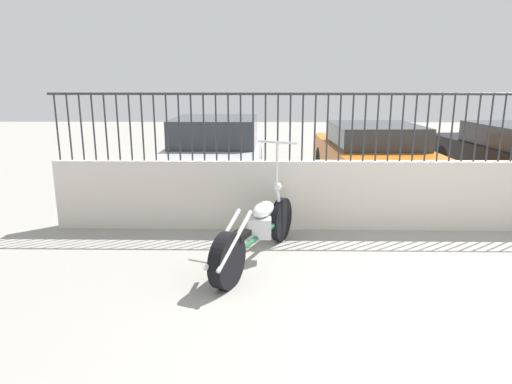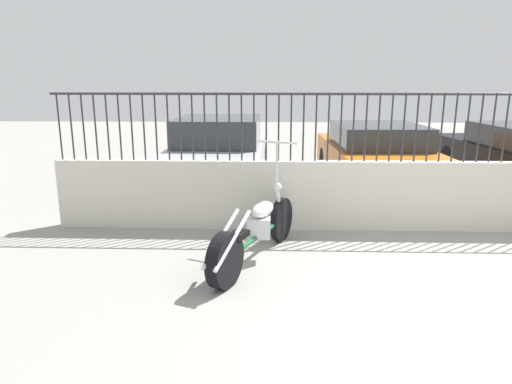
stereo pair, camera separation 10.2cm
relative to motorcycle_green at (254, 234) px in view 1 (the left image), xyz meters
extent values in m
plane|color=gray|center=(2.20, -1.57, -0.37)|extent=(40.00, 40.00, 0.00)
cube|color=beige|center=(2.20, 1.36, 0.13)|extent=(10.14, 0.18, 0.99)
cylinder|color=#2D2D33|center=(-2.79, 1.36, 1.10)|extent=(0.02, 0.02, 0.94)
cylinder|color=#2D2D33|center=(-2.62, 1.36, 1.10)|extent=(0.02, 0.02, 0.94)
cylinder|color=#2D2D33|center=(-2.45, 1.36, 1.10)|extent=(0.02, 0.02, 0.94)
cylinder|color=#2D2D33|center=(-2.27, 1.36, 1.10)|extent=(0.02, 0.02, 0.94)
cylinder|color=#2D2D33|center=(-2.10, 1.36, 1.10)|extent=(0.02, 0.02, 0.94)
cylinder|color=#2D2D33|center=(-1.93, 1.36, 1.10)|extent=(0.02, 0.02, 0.94)
cylinder|color=#2D2D33|center=(-1.76, 1.36, 1.10)|extent=(0.02, 0.02, 0.94)
cylinder|color=#2D2D33|center=(-1.59, 1.36, 1.10)|extent=(0.02, 0.02, 0.94)
cylinder|color=#2D2D33|center=(-1.41, 1.36, 1.10)|extent=(0.02, 0.02, 0.94)
cylinder|color=#2D2D33|center=(-1.24, 1.36, 1.10)|extent=(0.02, 0.02, 0.94)
cylinder|color=#2D2D33|center=(-1.07, 1.36, 1.10)|extent=(0.02, 0.02, 0.94)
cylinder|color=#2D2D33|center=(-0.90, 1.36, 1.10)|extent=(0.02, 0.02, 0.94)
cylinder|color=#2D2D33|center=(-0.73, 1.36, 1.10)|extent=(0.02, 0.02, 0.94)
cylinder|color=#2D2D33|center=(-0.55, 1.36, 1.10)|extent=(0.02, 0.02, 0.94)
cylinder|color=#2D2D33|center=(-0.38, 1.36, 1.10)|extent=(0.02, 0.02, 0.94)
cylinder|color=#2D2D33|center=(-0.21, 1.36, 1.10)|extent=(0.02, 0.02, 0.94)
cylinder|color=#2D2D33|center=(-0.04, 1.36, 1.10)|extent=(0.02, 0.02, 0.94)
cylinder|color=#2D2D33|center=(0.13, 1.36, 1.10)|extent=(0.02, 0.02, 0.94)
cylinder|color=#2D2D33|center=(0.31, 1.36, 1.10)|extent=(0.02, 0.02, 0.94)
cylinder|color=#2D2D33|center=(0.48, 1.36, 1.10)|extent=(0.02, 0.02, 0.94)
cylinder|color=#2D2D33|center=(0.65, 1.36, 1.10)|extent=(0.02, 0.02, 0.94)
cylinder|color=#2D2D33|center=(0.82, 1.36, 1.10)|extent=(0.02, 0.02, 0.94)
cylinder|color=#2D2D33|center=(0.99, 1.36, 1.10)|extent=(0.02, 0.02, 0.94)
cylinder|color=#2D2D33|center=(1.16, 1.36, 1.10)|extent=(0.02, 0.02, 0.94)
cylinder|color=#2D2D33|center=(1.34, 1.36, 1.10)|extent=(0.02, 0.02, 0.94)
cylinder|color=#2D2D33|center=(1.51, 1.36, 1.10)|extent=(0.02, 0.02, 0.94)
cylinder|color=#2D2D33|center=(1.68, 1.36, 1.10)|extent=(0.02, 0.02, 0.94)
cylinder|color=#2D2D33|center=(1.85, 1.36, 1.10)|extent=(0.02, 0.02, 0.94)
cylinder|color=#2D2D33|center=(2.02, 1.36, 1.10)|extent=(0.02, 0.02, 0.94)
cylinder|color=#2D2D33|center=(2.20, 1.36, 1.10)|extent=(0.02, 0.02, 0.94)
cylinder|color=#2D2D33|center=(2.37, 1.36, 1.10)|extent=(0.02, 0.02, 0.94)
cylinder|color=#2D2D33|center=(2.54, 1.36, 1.10)|extent=(0.02, 0.02, 0.94)
cylinder|color=#2D2D33|center=(2.71, 1.36, 1.10)|extent=(0.02, 0.02, 0.94)
cylinder|color=#2D2D33|center=(2.88, 1.36, 1.10)|extent=(0.02, 0.02, 0.94)
cylinder|color=#2D2D33|center=(3.06, 1.36, 1.10)|extent=(0.02, 0.02, 0.94)
cylinder|color=#2D2D33|center=(3.23, 1.36, 1.10)|extent=(0.02, 0.02, 0.94)
cylinder|color=#2D2D33|center=(3.40, 1.36, 1.10)|extent=(0.02, 0.02, 0.94)
cylinder|color=#2D2D33|center=(2.20, 1.36, 1.55)|extent=(10.14, 0.04, 0.04)
cylinder|color=black|center=(0.35, 0.82, -0.07)|extent=(0.31, 0.57, 0.59)
cylinder|color=black|center=(-0.26, -0.61, -0.07)|extent=(0.36, 0.61, 0.60)
cylinder|color=#1E5933|center=(0.04, 0.10, -0.07)|extent=(0.61, 1.34, 0.06)
cube|color=silver|center=(0.06, 0.15, 0.03)|extent=(0.28, 0.18, 0.24)
ellipsoid|color=white|center=(0.11, 0.26, 0.23)|extent=(0.36, 0.49, 0.18)
cube|color=black|center=(-0.14, -0.34, 0.11)|extent=(0.26, 0.32, 0.06)
cylinder|color=silver|center=(0.31, 0.74, 0.18)|extent=(0.13, 0.22, 0.51)
sphere|color=silver|center=(0.29, 0.69, 0.41)|extent=(0.11, 0.11, 0.11)
cylinder|color=silver|center=(0.28, 0.66, 0.71)|extent=(0.03, 0.03, 0.56)
cylinder|color=silver|center=(0.28, 0.66, 0.98)|extent=(0.49, 0.23, 0.03)
cylinder|color=silver|center=(-0.18, -0.60, 0.15)|extent=(0.34, 0.73, 0.44)
cylinder|color=silver|center=(-0.31, -0.54, 0.15)|extent=(0.34, 0.73, 0.44)
cylinder|color=black|center=(-1.62, 5.25, -0.05)|extent=(0.12, 0.64, 0.64)
cylinder|color=black|center=(0.00, 5.23, -0.05)|extent=(0.12, 0.64, 0.64)
cylinder|color=black|center=(-1.65, 2.81, -0.05)|extent=(0.12, 0.64, 0.64)
cylinder|color=black|center=(-0.03, 2.79, -0.05)|extent=(0.12, 0.64, 0.64)
cube|color=#B7BABF|center=(-0.82, 4.02, 0.19)|extent=(1.78, 3.96, 0.64)
cube|color=#2D3338|center=(-0.83, 3.82, 0.77)|extent=(1.58, 1.91, 0.52)
cylinder|color=black|center=(1.38, 5.13, -0.05)|extent=(0.13, 0.64, 0.64)
cylinder|color=black|center=(3.01, 5.18, -0.05)|extent=(0.13, 0.64, 0.64)
cylinder|color=black|center=(1.45, 2.70, -0.05)|extent=(0.13, 0.64, 0.64)
cylinder|color=black|center=(3.08, 2.75, -0.05)|extent=(0.13, 0.64, 0.64)
cube|color=orange|center=(2.23, 3.94, 0.19)|extent=(1.87, 3.98, 0.63)
cube|color=#2D3338|center=(2.24, 3.74, 0.71)|extent=(1.63, 1.93, 0.41)
cylinder|color=black|center=(4.27, 5.50, -0.05)|extent=(0.16, 0.65, 0.64)
cylinder|color=black|center=(5.91, 5.63, -0.05)|extent=(0.16, 0.65, 0.64)
camera|label=1|loc=(0.12, -5.01, 1.74)|focal=32.00mm
camera|label=2|loc=(0.22, -5.00, 1.74)|focal=32.00mm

